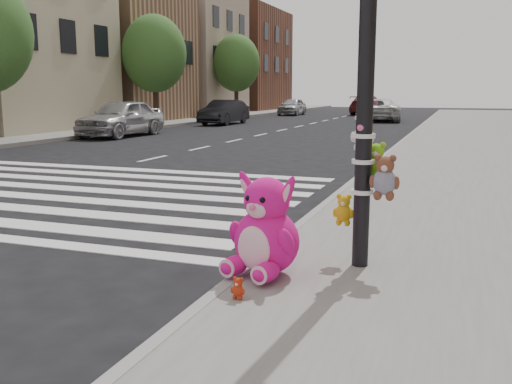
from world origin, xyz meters
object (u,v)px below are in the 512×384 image
at_px(signal_pole, 368,100).
at_px(pink_bunny, 265,233).
at_px(car_white_near, 380,110).
at_px(car_silver_far, 121,118).
at_px(red_teddy, 238,288).
at_px(car_dark_far, 224,112).

distance_m(signal_pole, pink_bunny, 1.61).
bearing_deg(car_white_near, car_silver_far, 52.59).
bearing_deg(red_teddy, pink_bunny, 94.34).
xyz_separation_m(car_silver_far, car_dark_far, (0.70, 9.05, -0.09)).
xyz_separation_m(car_dark_far, car_white_near, (7.64, 6.24, 0.00)).
bearing_deg(car_dark_far, car_silver_far, -93.36).
relative_size(signal_pole, car_white_near, 0.83).
bearing_deg(signal_pole, car_dark_far, 116.04).
bearing_deg(car_dark_far, red_teddy, -65.69).
distance_m(car_silver_far, car_dark_far, 9.08).
bearing_deg(car_silver_far, pink_bunny, -52.31).
bearing_deg(car_silver_far, car_white_near, 62.12).
relative_size(red_teddy, car_dark_far, 0.05).
height_order(car_silver_far, car_white_near, car_silver_far).
height_order(pink_bunny, car_silver_far, car_silver_far).
relative_size(signal_pole, car_silver_far, 0.90).
distance_m(car_silver_far, car_white_near, 17.42).
relative_size(car_silver_far, car_white_near, 0.92).
xyz_separation_m(pink_bunny, car_dark_far, (-10.68, 24.18, 0.12)).
xyz_separation_m(pink_bunny, car_white_near, (-3.04, 30.42, 0.13)).
relative_size(pink_bunny, car_dark_far, 0.24).
distance_m(red_teddy, car_silver_far, 19.51).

